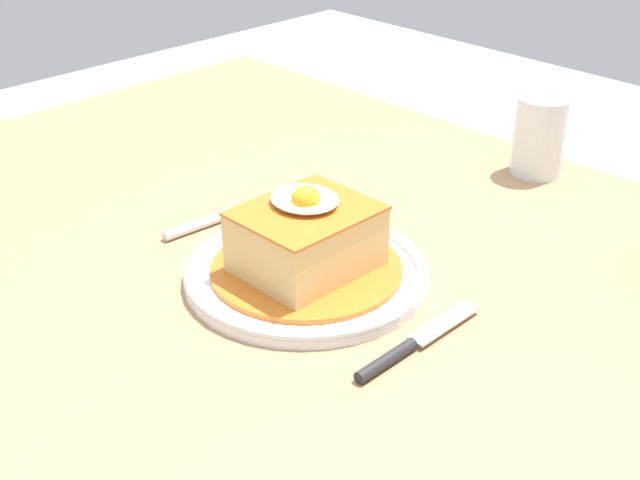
# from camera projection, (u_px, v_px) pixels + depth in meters

# --- Properties ---
(dining_table) EXTENTS (1.36, 0.89, 0.75)m
(dining_table) POSITION_uv_depth(u_px,v_px,m) (336.00, 353.00, 0.98)
(dining_table) COLOR #A87F56
(dining_table) RESTS_ON ground_plane
(main_plate) EXTENTS (0.26, 0.26, 0.02)m
(main_plate) POSITION_uv_depth(u_px,v_px,m) (306.00, 272.00, 0.92)
(main_plate) COLOR white
(main_plate) RESTS_ON dining_table
(sandwich_meal) EXTENTS (0.20, 0.20, 0.10)m
(sandwich_meal) POSITION_uv_depth(u_px,v_px,m) (306.00, 242.00, 0.90)
(sandwich_meal) COLOR #C66B23
(sandwich_meal) RESTS_ON main_plate
(fork) EXTENTS (0.03, 0.14, 0.01)m
(fork) POSITION_uv_depth(u_px,v_px,m) (207.00, 222.00, 1.02)
(fork) COLOR silver
(fork) RESTS_ON dining_table
(knife) EXTENTS (0.02, 0.17, 0.01)m
(knife) POSITION_uv_depth(u_px,v_px,m) (403.00, 349.00, 0.80)
(knife) COLOR #262628
(knife) RESTS_ON dining_table
(drinking_glass) EXTENTS (0.07, 0.07, 0.10)m
(drinking_glass) POSITION_uv_depth(u_px,v_px,m) (538.00, 141.00, 1.14)
(drinking_glass) COLOR silver
(drinking_glass) RESTS_ON dining_table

